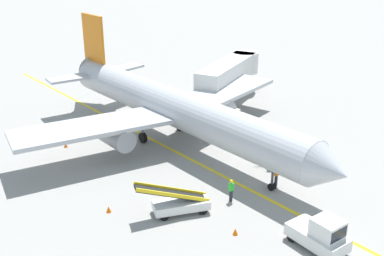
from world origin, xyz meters
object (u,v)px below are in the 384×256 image
at_px(airliner, 171,106).
at_px(safety_cone_wingtip_right, 109,209).
at_px(safety_cone_nose_right, 235,232).
at_px(safety_cone_wingtip_left, 257,150).
at_px(jet_bridge, 232,71).
at_px(ground_crew_wing_walker, 231,190).
at_px(baggage_tug_near_wing, 231,122).
at_px(belt_loader_forward_hold, 179,203).
at_px(safety_cone_nose_left, 66,145).
at_px(ground_crew_marshaller, 276,175).
at_px(pushback_tug, 321,234).
at_px(baggage_cart_loaded, 283,161).

bearing_deg(airliner, safety_cone_wingtip_right, -138.20).
distance_m(safety_cone_nose_right, safety_cone_wingtip_left, 12.59).
relative_size(jet_bridge, ground_crew_wing_walker, 7.14).
bearing_deg(safety_cone_nose_right, jet_bridge, 55.12).
bearing_deg(ground_crew_wing_walker, baggage_tug_near_wing, 54.46).
xyz_separation_m(airliner, safety_cone_wingtip_left, (5.16, -6.08, -3.20)).
distance_m(airliner, safety_cone_wingtip_right, 13.15).
bearing_deg(airliner, jet_bridge, 30.76).
height_order(airliner, safety_cone_nose_right, airliner).
distance_m(airliner, safety_cone_wingtip_left, 8.59).
distance_m(belt_loader_forward_hold, safety_cone_nose_right, 4.44).
relative_size(belt_loader_forward_hold, safety_cone_nose_left, 11.73).
height_order(airliner, baggage_tug_near_wing, airliner).
bearing_deg(baggage_tug_near_wing, airliner, 173.42).
relative_size(airliner, baggage_tug_near_wing, 12.94).
relative_size(ground_crew_marshaller, ground_crew_wing_walker, 1.00).
bearing_deg(ground_crew_wing_walker, safety_cone_wingtip_left, 39.51).
relative_size(airliner, safety_cone_nose_right, 80.10).
bearing_deg(safety_cone_nose_right, safety_cone_nose_left, 105.49).
height_order(pushback_tug, ground_crew_wing_walker, pushback_tug).
distance_m(baggage_tug_near_wing, belt_loader_forward_hold, 15.56).
bearing_deg(safety_cone_wingtip_left, baggage_tug_near_wing, 78.58).
relative_size(jet_bridge, safety_cone_nose_left, 27.57).
relative_size(pushback_tug, baggage_tug_near_wing, 1.38).
height_order(belt_loader_forward_hold, ground_crew_marshaller, belt_loader_forward_hold).
relative_size(jet_bridge, safety_cone_wingtip_right, 27.57).
xyz_separation_m(baggage_tug_near_wing, belt_loader_forward_hold, (-11.65, -10.31, -0.15)).
distance_m(belt_loader_forward_hold, ground_crew_wing_walker, 3.93).
relative_size(ground_crew_marshaller, safety_cone_wingtip_left, 3.86).
bearing_deg(ground_crew_marshaller, belt_loader_forward_hold, 176.85).
relative_size(jet_bridge, ground_crew_marshaller, 7.14).
bearing_deg(ground_crew_wing_walker, jet_bridge, 54.51).
xyz_separation_m(baggage_cart_loaded, safety_cone_nose_left, (-14.22, 12.97, -0.25)).
height_order(airliner, pushback_tug, airliner).
bearing_deg(baggage_cart_loaded, safety_cone_wingtip_right, 176.99).
distance_m(airliner, jet_bridge, 13.64).
bearing_deg(ground_crew_wing_walker, safety_cone_nose_left, 115.66).
bearing_deg(belt_loader_forward_hold, safety_cone_wingtip_left, 25.14).
bearing_deg(baggage_cart_loaded, pushback_tug, -120.21).
height_order(airliner, ground_crew_marshaller, airliner).
height_order(airliner, belt_loader_forward_hold, airliner).
bearing_deg(ground_crew_wing_walker, pushback_tug, -79.42).
xyz_separation_m(safety_cone_nose_right, safety_cone_wingtip_right, (-5.86, 6.57, 0.00)).
relative_size(baggage_tug_near_wing, belt_loader_forward_hold, 0.53).
bearing_deg(baggage_tug_near_wing, pushback_tug, -109.51).
bearing_deg(safety_cone_wingtip_right, ground_crew_marshaller, -13.68).
xyz_separation_m(belt_loader_forward_hold, baggage_cart_loaded, (10.78, 1.75, -0.31)).
relative_size(safety_cone_nose_left, safety_cone_wingtip_right, 1.00).
distance_m(baggage_cart_loaded, safety_cone_wingtip_left, 3.23).
bearing_deg(safety_cone_wingtip_left, airliner, 130.35).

